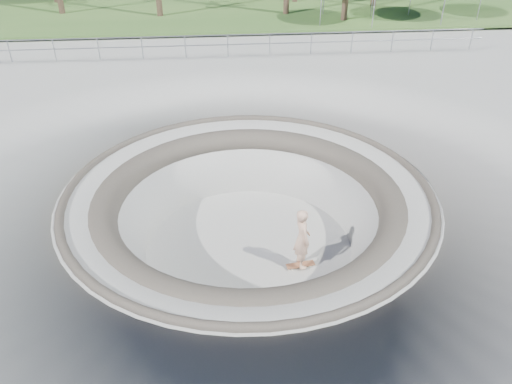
% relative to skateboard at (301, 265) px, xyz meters
% --- Properties ---
extents(ground, '(180.00, 180.00, 0.00)m').
position_rel_skateboard_xyz_m(ground, '(-1.36, 1.12, 1.83)').
color(ground, '#A9A8A3').
rests_on(ground, ground).
extents(skate_bowl, '(14.00, 14.00, 4.10)m').
position_rel_skateboard_xyz_m(skate_bowl, '(-1.36, 1.12, 0.00)').
color(skate_bowl, '#A9A8A3').
rests_on(skate_bowl, ground).
extents(distant_hills, '(103.20, 45.00, 28.60)m').
position_rel_skateboard_xyz_m(distant_hills, '(2.42, 58.29, -5.19)').
color(distant_hills, brown).
rests_on(distant_hills, ground).
extents(safety_railing, '(25.00, 0.06, 1.03)m').
position_rel_skateboard_xyz_m(safety_railing, '(-1.36, 13.12, 2.53)').
color(safety_railing, gray).
rests_on(safety_railing, ground).
extents(skateboard, '(0.83, 0.34, 0.08)m').
position_rel_skateboard_xyz_m(skateboard, '(0.00, 0.00, 0.00)').
color(skateboard, '#9C5E3E').
rests_on(skateboard, ground).
extents(skater, '(0.55, 0.73, 1.82)m').
position_rel_skateboard_xyz_m(skater, '(-0.00, 0.00, 0.93)').
color(skater, '#DDAD8F').
rests_on(skater, skateboard).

